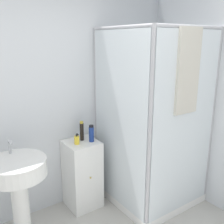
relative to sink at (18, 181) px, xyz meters
name	(u,v)px	position (x,y,z in m)	size (l,w,h in m)	color
wall_back	(38,105)	(0.39, 0.45, 0.57)	(6.40, 0.06, 2.50)	silver
shower_enclosure	(151,160)	(1.50, -0.16, -0.14)	(0.98, 1.01, 2.05)	white
vanity_cabinet	(82,174)	(0.78, 0.23, -0.27)	(0.36, 0.39, 0.81)	white
sink	(18,181)	(0.00, 0.00, 0.00)	(0.53, 0.53, 1.02)	white
soap_dispenser	(77,140)	(0.71, 0.20, 0.18)	(0.06, 0.06, 0.12)	yellow
shampoo_bottle_tall_black	(82,131)	(0.81, 0.27, 0.24)	(0.04, 0.04, 0.22)	black
shampoo_bottle_blue	(91,134)	(0.88, 0.17, 0.22)	(0.06, 0.06, 0.19)	navy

